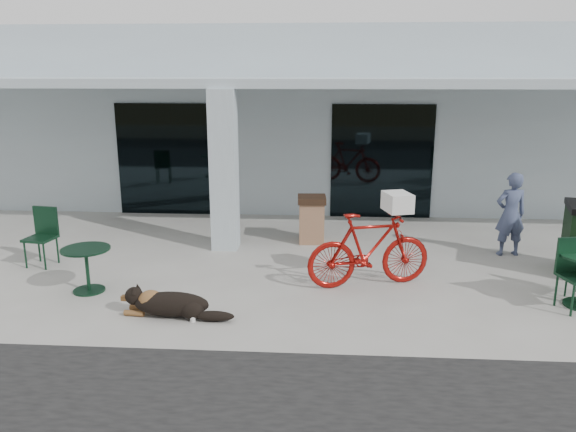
# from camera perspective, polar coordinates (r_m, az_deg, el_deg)

# --- Properties ---
(ground) EXTENTS (80.00, 80.00, 0.00)m
(ground) POSITION_cam_1_polar(r_m,az_deg,el_deg) (9.05, 0.63, -7.81)
(ground) COLOR #ACABA2
(ground) RESTS_ON ground
(building) EXTENTS (22.00, 7.00, 4.50)m
(building) POSITION_cam_1_polar(r_m,az_deg,el_deg) (16.91, 2.30, 10.45)
(building) COLOR silver
(building) RESTS_ON ground
(storefront_glass_left) EXTENTS (2.80, 0.06, 2.70)m
(storefront_glass_left) POSITION_cam_1_polar(r_m,az_deg,el_deg) (13.99, -11.43, 5.63)
(storefront_glass_left) COLOR black
(storefront_glass_left) RESTS_ON ground
(storefront_glass_right) EXTENTS (2.40, 0.06, 2.70)m
(storefront_glass_right) POSITION_cam_1_polar(r_m,az_deg,el_deg) (13.57, 9.49, 5.45)
(storefront_glass_right) COLOR black
(storefront_glass_right) RESTS_ON ground
(column) EXTENTS (0.50, 0.50, 3.12)m
(column) POSITION_cam_1_polar(r_m,az_deg,el_deg) (11.00, -6.51, 4.58)
(column) COLOR silver
(column) RESTS_ON ground
(overhang) EXTENTS (22.00, 2.80, 0.18)m
(overhang) POSITION_cam_1_polar(r_m,az_deg,el_deg) (11.98, 1.67, 13.40)
(overhang) COLOR silver
(overhang) RESTS_ON column
(bicycle) EXTENTS (2.15, 1.12, 1.25)m
(bicycle) POSITION_cam_1_polar(r_m,az_deg,el_deg) (9.23, 8.24, -3.40)
(bicycle) COLOR maroon
(bicycle) RESTS_ON ground
(laundry_basket) EXTENTS (0.50, 0.59, 0.30)m
(laundry_basket) POSITION_cam_1_polar(r_m,az_deg,el_deg) (9.19, 11.06, 1.40)
(laundry_basket) COLOR white
(laundry_basket) RESTS_ON bicycle
(dog) EXTENTS (1.28, 0.52, 0.42)m
(dog) POSITION_cam_1_polar(r_m,az_deg,el_deg) (8.33, -11.74, -8.62)
(dog) COLOR black
(dog) RESTS_ON ground
(cup_near_dog) EXTENTS (0.09, 0.09, 0.09)m
(cup_near_dog) POSITION_cam_1_polar(r_m,az_deg,el_deg) (8.16, -9.65, -10.25)
(cup_near_dog) COLOR white
(cup_near_dog) RESTS_ON ground
(cafe_table_near) EXTENTS (0.81, 0.81, 0.72)m
(cafe_table_near) POSITION_cam_1_polar(r_m,az_deg,el_deg) (9.55, -19.71, -5.18)
(cafe_table_near) COLOR #123420
(cafe_table_near) RESTS_ON ground
(cafe_chair_near) EXTENTS (0.55, 0.59, 1.06)m
(cafe_chair_near) POSITION_cam_1_polar(r_m,az_deg,el_deg) (11.06, -23.88, -2.02)
(cafe_chair_near) COLOR #123420
(cafe_chair_near) RESTS_ON ground
(person) EXTENTS (0.64, 0.47, 1.61)m
(person) POSITION_cam_1_polar(r_m,az_deg,el_deg) (11.44, 21.67, 0.16)
(person) COLOR #434E71
(person) RESTS_ON ground
(trash_receptacle) EXTENTS (0.60, 0.60, 0.97)m
(trash_receptacle) POSITION_cam_1_polar(r_m,az_deg,el_deg) (11.55, 2.41, -0.33)
(trash_receptacle) COLOR #8F664A
(trash_receptacle) RESTS_ON ground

